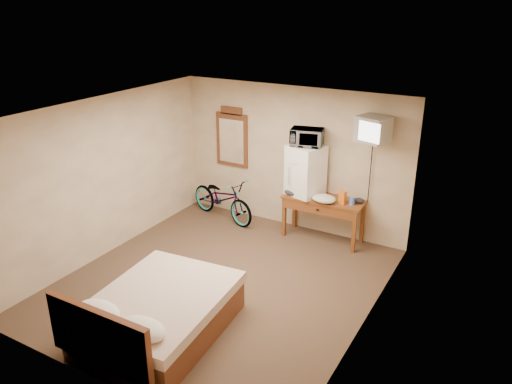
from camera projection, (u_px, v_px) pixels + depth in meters
room at (218, 203)px, 6.75m from camera, size 4.60×4.64×2.50m
desk at (323, 205)px, 8.27m from camera, size 1.36×0.57×0.75m
mini_fridge at (306, 170)px, 8.26m from camera, size 0.64×0.63×0.85m
microwave at (307, 137)px, 8.05m from camera, size 0.58×0.46×0.28m
snack_bag at (342, 197)px, 7.98m from camera, size 0.12×0.09×0.22m
blue_cup at (352, 201)px, 7.95m from camera, size 0.08×0.08×0.14m
cloth_cream at (324, 199)px, 8.06m from camera, size 0.40×0.31×0.12m
cloth_dark_a at (292, 192)px, 8.35m from camera, size 0.28×0.21×0.10m
cloth_dark_b at (359, 200)px, 8.05m from camera, size 0.17×0.14×0.08m
crt_television at (373, 129)px, 7.44m from camera, size 0.54×0.62×0.39m
wall_mirror at (232, 138)px, 9.07m from camera, size 0.65×0.04×1.10m
bicycle at (222, 198)px, 9.16m from camera, size 1.61×0.91×0.80m
bed at (156, 315)px, 5.99m from camera, size 1.58×2.00×0.90m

